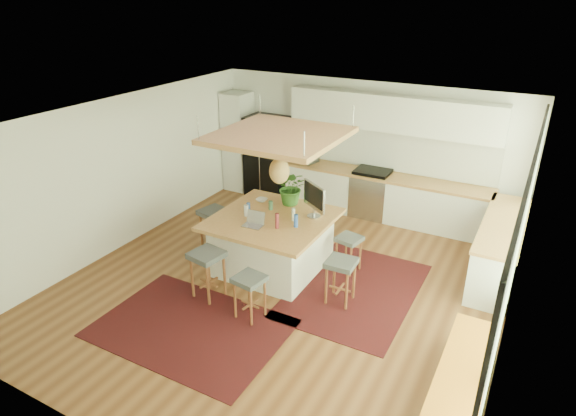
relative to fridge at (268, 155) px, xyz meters
The scene contains 37 objects.
floor 3.94m from the fridge, 55.76° to the right, with size 7.00×7.00×0.00m, color brown.
ceiling 4.22m from the fridge, 55.76° to the right, with size 7.00×7.00×0.00m, color white.
wall_back 2.22m from the fridge, ahead, with size 6.50×6.50×0.00m, color white.
wall_front 7.02m from the fridge, 72.08° to the right, with size 6.50×6.50×0.00m, color white.
wall_left 3.38m from the fridge, 109.07° to the right, with size 7.00×7.00×0.00m, color white.
wall_right 6.28m from the fridge, 30.36° to the right, with size 7.00×7.00×0.00m, color white.
window_wall 6.26m from the fridge, 30.50° to the right, with size 0.10×6.20×2.60m, color black, non-canonical shape.
pantry 0.82m from the fridge, behind, with size 0.55×0.60×2.25m, color white.
back_counter_base 2.75m from the fridge, ahead, with size 4.20×0.60×0.88m, color white.
back_counter_top 2.71m from the fridge, ahead, with size 4.24×0.64×0.05m, color #B0753E.
backsplash 2.76m from the fridge, ahead, with size 4.20×0.02×0.80m, color white.
upper_cabinets 2.97m from the fridge, ahead, with size 4.20×0.34×0.70m, color white.
range 2.49m from the fridge, ahead, with size 0.76×0.62×1.00m, color #A5A5AA, non-canonical shape.
right_counter_base 5.24m from the fridge, 12.92° to the right, with size 0.60×2.50×0.88m, color white.
right_counter_top 5.22m from the fridge, 12.92° to the right, with size 0.64×2.54×0.05m, color #B0753E.
window_bench 6.75m from the fridge, 40.54° to the right, with size 0.52×2.00×0.50m, color white, non-canonical shape.
ceiling_panel 3.52m from the fridge, 56.15° to the right, with size 1.86×1.86×0.80m, color #B0753E, non-canonical shape.
rug_near 5.11m from the fridge, 72.04° to the right, with size 2.60×1.80×0.01m, color black.
rug_right 4.37m from the fridge, 40.93° to the right, with size 1.80×2.60×0.01m, color black.
fridge is the anchor object (origin of this frame).
island 3.32m from the fridge, 58.23° to the right, with size 1.85×1.85×0.93m, color #B0753E, non-canonical shape.
stool_near_left 4.25m from the fridge, 71.99° to the right, with size 0.45×0.45×0.76m, color #404447, non-canonical shape.
stool_near_right 4.70m from the fridge, 62.71° to the right, with size 0.40×0.40×0.67m, color #404447, non-canonical shape.
stool_right_front 4.50m from the fridge, 45.54° to the right, with size 0.42×0.42×0.71m, color #404447, non-canonical shape.
stool_right_back 3.73m from the fridge, 38.34° to the right, with size 0.37×0.37×0.63m, color #404447, non-canonical shape.
stool_left_side 2.81m from the fridge, 80.06° to the right, with size 0.45×0.45×0.76m, color #404447, non-canonical shape.
laptop 3.60m from the fridge, 63.24° to the right, with size 0.31×0.33×0.23m, color #A5A5AA, non-canonical shape.
monitor 3.37m from the fridge, 46.50° to the right, with size 0.63×0.22×0.58m, color #A5A5AA, non-canonical shape.
microwave 0.92m from the fridge, ahead, with size 0.54×0.30×0.36m, color #A5A5AA.
island_plant 2.78m from the fridge, 50.90° to the right, with size 0.57×0.63×0.49m, color #1E4C19.
island_bowl 2.60m from the fridge, 61.86° to the right, with size 0.19×0.19×0.05m, color silver.
island_bottle_0 2.94m from the fridge, 66.34° to the right, with size 0.07×0.07×0.19m, color #2C54B1.
island_bottle_1 3.23m from the fridge, 65.68° to the right, with size 0.07×0.07×0.19m, color silver.
island_bottle_2 3.67m from the fridge, 57.38° to the right, with size 0.07×0.07×0.19m, color maroon.
island_bottle_3 3.44m from the fridge, 52.83° to the right, with size 0.07×0.07×0.19m, color silver.
island_bottle_4 2.97m from the fridge, 58.97° to the right, with size 0.07×0.07×0.19m, color #4A7C58.
island_bottle_5 3.66m from the fridge, 52.38° to the right, with size 0.07×0.07×0.19m, color #2C54B1.
Camera 1 is at (3.25, -5.87, 4.35)m, focal length 30.60 mm.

